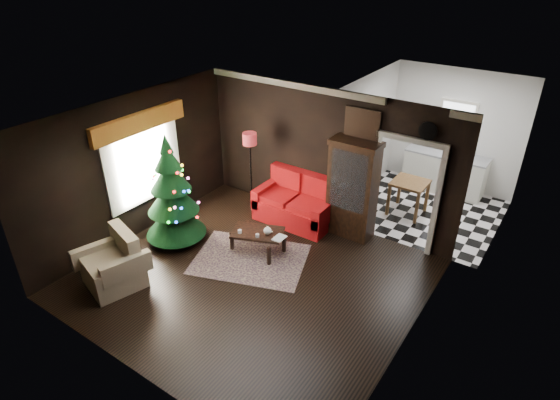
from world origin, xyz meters
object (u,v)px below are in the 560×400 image
Objects in this scene: christmas_tree at (172,193)px; coffee_table at (258,241)px; armchair at (112,262)px; curio_cabinet at (352,191)px; floor_lamp at (251,175)px; loveseat at (295,200)px; kitchen_table at (408,197)px; teapot at (268,231)px; wall_clock at (428,131)px.

christmas_tree reaches higher than coffee_table.
armchair is 2.60m from coffee_table.
curio_cabinet reaches higher than armchair.
floor_lamp reaches higher than armchair.
curio_cabinet reaches higher than loveseat.
christmas_tree is 4.92m from kitchen_table.
loveseat is 2.27× the size of kitchen_table.
christmas_tree is 1.92m from teapot.
curio_cabinet is at bearing 8.13° from floor_lamp.
wall_clock is at bearing 62.32° from armchair.
teapot is (1.63, 2.20, 0.05)m from armchair.
christmas_tree is 1.84m from coffee_table.
curio_cabinet is at bearing 71.72° from armchair.
floor_lamp is (-1.07, -0.10, 0.33)m from loveseat.
christmas_tree is at bearing -158.04° from coffee_table.
christmas_tree reaches higher than teapot.
floor_lamp is 3.79m from wall_clock.
wall_clock is at bearing 36.18° from coffee_table.
wall_clock is at bearing 9.66° from loveseat.
curio_cabinet is 0.86× the size of christmas_tree.
teapot is at bearing 20.44° from christmas_tree.
wall_clock is (2.35, 0.40, 1.88)m from loveseat.
wall_clock is at bearing 38.23° from teapot.
christmas_tree is 4.70m from wall_clock.
floor_lamp is 3.42m from armchair.
teapot is 3.30m from wall_clock.
curio_cabinet is at bearing 53.29° from coffee_table.
wall_clock is (3.42, 0.50, 1.55)m from floor_lamp.
curio_cabinet is 2.06× the size of armchair.
floor_lamp is 1.74m from coffee_table.
coffee_table is (1.08, -1.22, -0.61)m from floor_lamp.
floor_lamp is (-2.22, -0.32, -0.12)m from curio_cabinet.
christmas_tree reaches higher than armchair.
wall_clock is at bearing -66.25° from kitchen_table.
christmas_tree is 6.88× the size of wall_clock.
coffee_table is 2.93× the size of wall_clock.
floor_lamp is at bearing -171.73° from wall_clock.
kitchen_table is at bearing 58.82° from coffee_table.
armchair is 6.06m from kitchen_table.
loveseat is at bearing 5.19° from floor_lamp.
wall_clock is 0.43× the size of kitchen_table.
kitchen_table is at bearing 42.51° from loveseat.
christmas_tree is at bearing -128.15° from loveseat.
armchair is (-0.35, -3.39, -0.37)m from floor_lamp.
armchair is at bearing -123.28° from coffee_table.
loveseat is at bearing -137.49° from kitchen_table.
curio_cabinet is at bearing 58.07° from teapot.
curio_cabinet is 2.05m from coffee_table.
teapot is (-0.94, -1.50, -0.44)m from curio_cabinet.
curio_cabinet reaches higher than floor_lamp.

